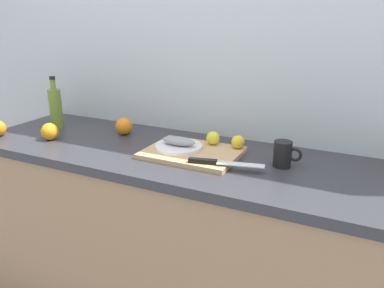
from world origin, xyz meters
TOP-DOWN VIEW (x-y plane):
  - back_wall at (0.00, 0.33)m, footprint 3.20×0.05m
  - kitchen_counter at (0.00, 0.00)m, footprint 2.00×0.60m
  - cutting_board at (0.05, -0.00)m, footprint 0.39×0.29m
  - white_plate at (-0.02, -0.00)m, footprint 0.20×0.20m
  - fish_fillet at (-0.02, -0.00)m, footprint 0.15×0.06m
  - chef_knife at (0.20, -0.10)m, footprint 0.29×0.09m
  - lemon_0 at (0.21, 0.11)m, footprint 0.06×0.06m
  - lemon_1 at (0.09, 0.11)m, footprint 0.06×0.06m
  - olive_oil_bottle at (-0.77, 0.06)m, footprint 0.06×0.06m
  - coffee_mug_0 at (0.42, 0.04)m, footprint 0.11×0.07m
  - orange_0 at (-0.38, 0.12)m, footprint 0.08×0.08m
  - orange_1 at (-0.65, -0.11)m, footprint 0.08×0.08m

SIDE VIEW (x-z plane):
  - kitchen_counter at x=0.00m, z-range 0.00..0.90m
  - cutting_board at x=0.05m, z-range 0.90..0.92m
  - white_plate at x=-0.02m, z-range 0.92..0.93m
  - chef_knife at x=0.20m, z-range 0.92..0.94m
  - orange_1 at x=-0.65m, z-range 0.90..0.98m
  - orange_0 at x=-0.38m, z-range 0.90..0.98m
  - lemon_0 at x=0.21m, z-range 0.92..0.98m
  - lemon_1 at x=0.09m, z-range 0.92..0.98m
  - coffee_mug_0 at x=0.42m, z-range 0.90..1.00m
  - fish_fillet at x=-0.02m, z-range 0.94..0.97m
  - olive_oil_bottle at x=-0.77m, z-range 0.87..1.14m
  - back_wall at x=0.00m, z-range 0.00..2.50m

